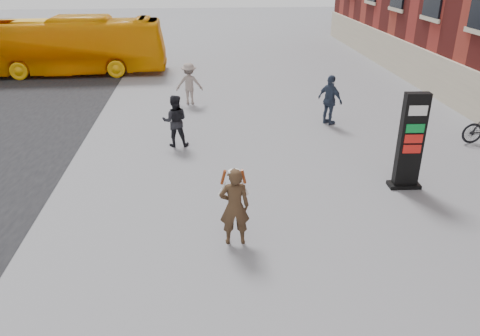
{
  "coord_description": "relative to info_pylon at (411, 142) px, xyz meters",
  "views": [
    {
      "loc": [
        -0.92,
        -9.16,
        5.78
      ],
      "look_at": [
        -0.11,
        0.54,
        1.34
      ],
      "focal_mm": 35.0,
      "sensor_mm": 36.0,
      "label": 1
    }
  ],
  "objects": [
    {
      "name": "ground",
      "position": [
        -4.5,
        -1.87,
        -1.32
      ],
      "size": [
        100.0,
        100.0,
        0.0
      ],
      "primitive_type": "plane",
      "color": "#9E9EA3"
    },
    {
      "name": "pedestrian_c",
      "position": [
        -0.73,
        5.32,
        -0.4
      ],
      "size": [
        0.99,
        1.14,
        1.84
      ],
      "primitive_type": "imported",
      "rotation": [
        0.0,
        0.0,
        2.18
      ],
      "color": "#2F3B51",
      "rests_on": "ground"
    },
    {
      "name": "woman",
      "position": [
        -4.81,
        -2.32,
        -0.4
      ],
      "size": [
        0.68,
        0.6,
        1.79
      ],
      "rotation": [
        0.0,
        0.0,
        3.14
      ],
      "color": "#422C1B",
      "rests_on": "ground"
    },
    {
      "name": "pedestrian_b",
      "position": [
        -5.94,
        8.39,
        -0.45
      ],
      "size": [
        1.14,
        0.68,
        1.73
      ],
      "primitive_type": "imported",
      "rotation": [
        0.0,
        0.0,
        3.11
      ],
      "color": "gray",
      "rests_on": "ground"
    },
    {
      "name": "info_pylon",
      "position": [
        0.0,
        0.0,
        0.0
      ],
      "size": [
        0.86,
        0.46,
        2.64
      ],
      "rotation": [
        0.0,
        0.0,
        -0.05
      ],
      "color": "black",
      "rests_on": "ground"
    },
    {
      "name": "pedestrian_a",
      "position": [
        -6.33,
        3.58,
        -0.46
      ],
      "size": [
        0.84,
        0.66,
        1.72
      ],
      "primitive_type": "imported",
      "rotation": [
        0.0,
        0.0,
        3.13
      ],
      "color": "black",
      "rests_on": "ground"
    },
    {
      "name": "bus",
      "position": [
        -12.57,
        14.43,
        0.15
      ],
      "size": [
        10.6,
        2.66,
        2.94
      ],
      "primitive_type": "imported",
      "rotation": [
        0.0,
        0.0,
        1.59
      ],
      "color": "#F3A206",
      "rests_on": "road"
    }
  ]
}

